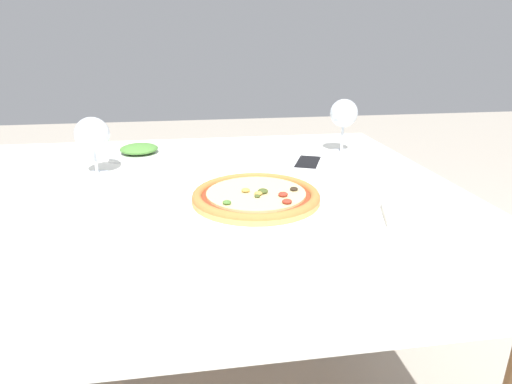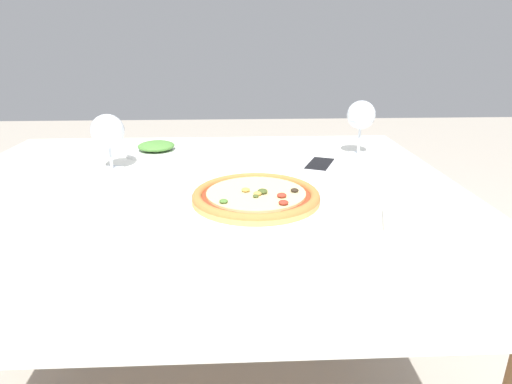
# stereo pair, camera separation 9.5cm
# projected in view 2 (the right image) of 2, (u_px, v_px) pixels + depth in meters

# --- Properties ---
(dining_table) EXTENTS (1.32, 1.17, 0.74)m
(dining_table) POSITION_uv_depth(u_px,v_px,m) (198.00, 219.00, 1.07)
(dining_table) COLOR #997047
(dining_table) RESTS_ON ground_plane
(pizza_plate) EXTENTS (0.30, 0.30, 0.04)m
(pizza_plate) POSITION_uv_depth(u_px,v_px,m) (256.00, 197.00, 0.95)
(pizza_plate) COLOR white
(pizza_plate) RESTS_ON dining_table
(wine_glass_far_left) EXTENTS (0.09, 0.09, 0.17)m
(wine_glass_far_left) POSITION_uv_depth(u_px,v_px,m) (361.00, 116.00, 1.32)
(wine_glass_far_left) COLOR silver
(wine_glass_far_left) RESTS_ON dining_table
(wine_glass_far_right) EXTENTS (0.09, 0.09, 0.16)m
(wine_glass_far_right) POSITION_uv_depth(u_px,v_px,m) (108.00, 132.00, 1.17)
(wine_glass_far_right) COLOR silver
(wine_glass_far_right) RESTS_ON dining_table
(cell_phone) EXTENTS (0.12, 0.16, 0.01)m
(cell_phone) POSITION_uv_depth(u_px,v_px,m) (320.00, 165.00, 1.23)
(cell_phone) COLOR white
(cell_phone) RESTS_ON dining_table
(side_plate) EXTENTS (0.20, 0.20, 0.04)m
(side_plate) POSITION_uv_depth(u_px,v_px,m) (156.00, 149.00, 1.37)
(side_plate) COLOR white
(side_plate) RESTS_ON dining_table
(napkin_folded) EXTENTS (0.18, 0.15, 0.01)m
(napkin_folded) POSITION_uv_depth(u_px,v_px,m) (423.00, 223.00, 0.85)
(napkin_folded) COLOR silver
(napkin_folded) RESTS_ON dining_table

